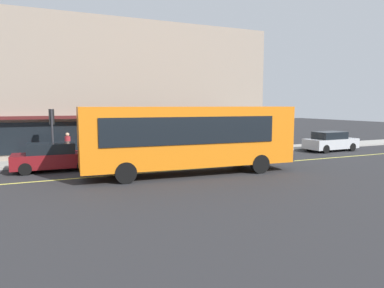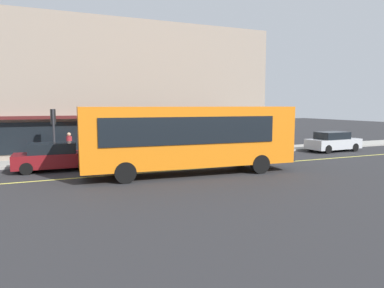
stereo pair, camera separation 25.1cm
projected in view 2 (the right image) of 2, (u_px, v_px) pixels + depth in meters
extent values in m
plane|color=#28282B|center=(193.00, 169.00, 19.51)|extent=(120.00, 120.00, 0.00)
cube|color=#9E9B93|center=(163.00, 156.00, 24.27)|extent=(80.00, 2.54, 0.15)
cube|color=#D8D14C|center=(193.00, 169.00, 19.51)|extent=(36.00, 0.16, 0.01)
cube|color=gray|center=(99.00, 90.00, 27.67)|extent=(25.39, 8.97, 9.53)
cube|color=#4C1919|center=(110.00, 117.00, 23.56)|extent=(17.77, 0.70, 0.20)
cube|color=black|center=(110.00, 135.00, 23.90)|extent=(15.23, 0.08, 2.00)
cube|color=orange|center=(190.00, 136.00, 17.97)|extent=(11.14, 3.21, 3.00)
cube|color=black|center=(281.00, 127.00, 19.71)|extent=(0.26, 2.10, 1.80)
cube|color=black|center=(177.00, 127.00, 19.02)|extent=(8.79, 0.63, 1.32)
cube|color=black|center=(192.00, 131.00, 16.64)|extent=(8.79, 0.63, 1.32)
cube|color=#0CF259|center=(282.00, 111.00, 19.63)|extent=(0.20, 1.90, 0.36)
cube|color=#2D2D33|center=(281.00, 155.00, 19.92)|extent=(0.32, 2.41, 0.40)
cylinder|color=black|center=(240.00, 158.00, 20.34)|extent=(1.02, 0.36, 1.00)
cylinder|color=black|center=(260.00, 164.00, 18.22)|extent=(1.02, 0.36, 1.00)
cylinder|color=black|center=(119.00, 165.00, 18.04)|extent=(1.02, 0.36, 1.00)
cylinder|color=black|center=(125.00, 173.00, 15.92)|extent=(1.02, 0.36, 1.00)
cylinder|color=#2D2D33|center=(54.00, 136.00, 20.48)|extent=(0.12, 0.12, 3.20)
cube|color=black|center=(53.00, 117.00, 20.54)|extent=(0.30, 0.30, 0.90)
sphere|color=red|center=(53.00, 112.00, 20.66)|extent=(0.18, 0.18, 0.18)
sphere|color=orange|center=(53.00, 117.00, 20.69)|extent=(0.18, 0.18, 0.18)
sphere|color=green|center=(53.00, 121.00, 20.72)|extent=(0.18, 0.18, 0.18)
cube|color=maroon|center=(56.00, 160.00, 19.11)|extent=(4.35, 1.93, 0.75)
cube|color=black|center=(52.00, 148.00, 18.99)|extent=(2.45, 1.58, 0.55)
cylinder|color=black|center=(82.00, 161.00, 20.41)|extent=(0.65, 0.24, 0.64)
cylinder|color=black|center=(84.00, 165.00, 18.89)|extent=(0.65, 0.24, 0.64)
cylinder|color=black|center=(29.00, 164.00, 19.39)|extent=(0.65, 0.24, 0.64)
cylinder|color=black|center=(26.00, 169.00, 17.87)|extent=(0.65, 0.24, 0.64)
cube|color=#B7BABF|center=(333.00, 144.00, 27.06)|extent=(4.37, 1.97, 0.75)
cube|color=black|center=(332.00, 135.00, 26.93)|extent=(2.47, 1.61, 0.55)
cylinder|color=black|center=(338.00, 145.00, 28.43)|extent=(0.65, 0.25, 0.64)
cylinder|color=black|center=(355.00, 147.00, 26.96)|extent=(0.65, 0.25, 0.64)
cylinder|color=black|center=(312.00, 147.00, 27.23)|extent=(0.65, 0.25, 0.64)
cylinder|color=black|center=(328.00, 149.00, 25.76)|extent=(0.65, 0.25, 0.64)
cylinder|color=black|center=(70.00, 153.00, 21.88)|extent=(0.18, 0.18, 0.83)
cylinder|color=maroon|center=(69.00, 141.00, 21.80)|extent=(0.34, 0.34, 0.66)
sphere|color=tan|center=(69.00, 134.00, 21.75)|extent=(0.23, 0.23, 0.23)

